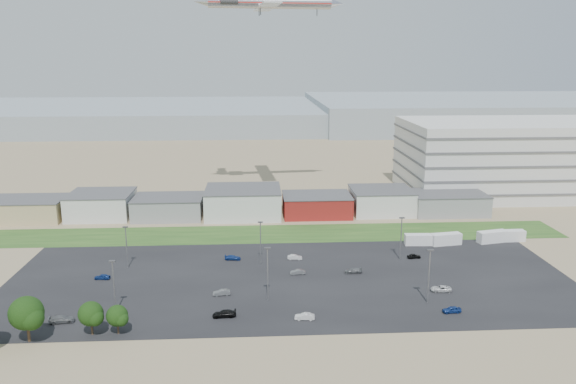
{
  "coord_description": "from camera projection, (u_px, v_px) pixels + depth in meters",
  "views": [
    {
      "loc": [
        -2.03,
        -91.73,
        46.0
      ],
      "look_at": [
        4.59,
        22.0,
        18.7
      ],
      "focal_mm": 35.0,
      "sensor_mm": 36.0,
      "label": 1
    }
  ],
  "objects": [
    {
      "name": "parked_car_4",
      "position": [
        222.0,
        293.0,
        111.47
      ],
      "size": [
        3.57,
        1.55,
        1.14
      ],
      "primitive_type": "imported",
      "rotation": [
        0.0,
        0.0,
        -1.47
      ],
      "color": "#595B5E",
      "rests_on": "ground"
    },
    {
      "name": "parking_lot",
      "position": [
        290.0,
        279.0,
        119.59
      ],
      "size": [
        120.0,
        50.0,
        0.01
      ],
      "primitive_type": "cube",
      "color": "black",
      "rests_on": "ground"
    },
    {
      "name": "parking_garage",
      "position": [
        522.0,
        157.0,
        194.29
      ],
      "size": [
        80.0,
        40.0,
        25.0
      ],
      "primitive_type": "cube",
      "color": "silver",
      "rests_on": "ground"
    },
    {
      "name": "parked_car_3",
      "position": [
        224.0,
        314.0,
        102.14
      ],
      "size": [
        4.39,
        1.93,
        1.25
      ],
      "primitive_type": "imported",
      "rotation": [
        0.0,
        0.0,
        -1.53
      ],
      "color": "black",
      "rests_on": "ground"
    },
    {
      "name": "box_trailer_b",
      "position": [
        446.0,
        239.0,
        141.53
      ],
      "size": [
        8.02,
        3.62,
        2.9
      ],
      "primitive_type": null,
      "rotation": [
        0.0,
        0.0,
        0.16
      ],
      "color": "silver",
      "rests_on": "ground"
    },
    {
      "name": "lightpole_front_m",
      "position": [
        268.0,
        274.0,
        108.15
      ],
      "size": [
        1.27,
        0.53,
        10.77
      ],
      "primitive_type": null,
      "color": "slate",
      "rests_on": "ground"
    },
    {
      "name": "hills_backdrop",
      "position": [
        313.0,
        117.0,
        406.91
      ],
      "size": [
        700.0,
        200.0,
        9.0
      ],
      "primitive_type": null,
      "color": "gray",
      "rests_on": "ground"
    },
    {
      "name": "parked_car_13",
      "position": [
        305.0,
        316.0,
        101.1
      ],
      "size": [
        3.69,
        1.6,
        1.18
      ],
      "primitive_type": "imported",
      "rotation": [
        0.0,
        0.0,
        -1.67
      ],
      "color": "silver",
      "rests_on": "ground"
    },
    {
      "name": "airliner",
      "position": [
        270.0,
        3.0,
        176.84
      ],
      "size": [
        50.59,
        36.95,
        14.09
      ],
      "primitive_type": null,
      "rotation": [
        0.0,
        0.0,
        0.1
      ],
      "color": "silver"
    },
    {
      "name": "parked_car_12",
      "position": [
        353.0,
        271.0,
        123.01
      ],
      "size": [
        3.78,
        1.54,
        1.1
      ],
      "primitive_type": "imported",
      "rotation": [
        0.0,
        0.0,
        -1.57
      ],
      "color": "#595B5E",
      "rests_on": "ground"
    },
    {
      "name": "grass_strip",
      "position": [
        264.0,
        234.0,
        150.37
      ],
      "size": [
        160.0,
        16.0,
        0.02
      ],
      "primitive_type": "cube",
      "color": "#22491B",
      "rests_on": "ground"
    },
    {
      "name": "tree_mid",
      "position": [
        27.0,
        317.0,
        92.34
      ],
      "size": [
        6.0,
        6.0,
        9.01
      ],
      "primitive_type": null,
      "color": "black",
      "rests_on": "ground"
    },
    {
      "name": "box_trailer_d",
      "position": [
        510.0,
        236.0,
        144.37
      ],
      "size": [
        7.59,
        2.51,
        2.83
      ],
      "primitive_type": null,
      "rotation": [
        0.0,
        0.0,
        0.02
      ],
      "color": "silver",
      "rests_on": "ground"
    },
    {
      "name": "parked_car_6",
      "position": [
        233.0,
        258.0,
        131.05
      ],
      "size": [
        3.86,
        1.86,
        1.08
      ],
      "primitive_type": "imported",
      "rotation": [
        0.0,
        0.0,
        1.48
      ],
      "color": "navy",
      "rests_on": "ground"
    },
    {
      "name": "parked_car_2",
      "position": [
        452.0,
        310.0,
        103.86
      ],
      "size": [
        3.53,
        1.62,
        1.17
      ],
      "primitive_type": "imported",
      "rotation": [
        0.0,
        0.0,
        -1.5
      ],
      "color": "navy",
      "rests_on": "ground"
    },
    {
      "name": "lightpole_front_l",
      "position": [
        114.0,
        286.0,
        103.18
      ],
      "size": [
        1.18,
        0.49,
        10.07
      ],
      "primitive_type": null,
      "color": "slate",
      "rests_on": "ground"
    },
    {
      "name": "parked_car_11",
      "position": [
        295.0,
        257.0,
        131.26
      ],
      "size": [
        3.48,
        1.52,
        1.11
      ],
      "primitive_type": "imported",
      "rotation": [
        0.0,
        0.0,
        1.47
      ],
      "color": "silver",
      "rests_on": "ground"
    },
    {
      "name": "lightpole_front_r",
      "position": [
        429.0,
        276.0,
        107.04
      ],
      "size": [
        1.27,
        0.53,
        10.78
      ],
      "primitive_type": null,
      "color": "slate",
      "rests_on": "ground"
    },
    {
      "name": "parked_car_0",
      "position": [
        441.0,
        289.0,
        113.3
      ],
      "size": [
        4.32,
        2.37,
        1.14
      ],
      "primitive_type": "imported",
      "rotation": [
        0.0,
        0.0,
        -1.69
      ],
      "color": "silver",
      "rests_on": "ground"
    },
    {
      "name": "tree_right",
      "position": [
        91.0,
        316.0,
        94.96
      ],
      "size": [
        4.5,
        4.5,
        6.75
      ],
      "primitive_type": null,
      "color": "black",
      "rests_on": "ground"
    },
    {
      "name": "lightpole_back_r",
      "position": [
        401.0,
        239.0,
        130.28
      ],
      "size": [
        1.2,
        0.5,
        10.23
      ],
      "primitive_type": null,
      "color": "slate",
      "rests_on": "ground"
    },
    {
      "name": "parked_car_8",
      "position": [
        414.0,
        256.0,
        132.05
      ],
      "size": [
        3.34,
        1.66,
        1.09
      ],
      "primitive_type": "imported",
      "rotation": [
        0.0,
        0.0,
        1.69
      ],
      "color": "black",
      "rests_on": "ground"
    },
    {
      "name": "parked_car_5",
      "position": [
        102.0,
        277.0,
        119.54
      ],
      "size": [
        3.39,
        1.63,
        1.12
      ],
      "primitive_type": "imported",
      "rotation": [
        0.0,
        0.0,
        -1.67
      ],
      "color": "navy",
      "rests_on": "ground"
    },
    {
      "name": "tree_near",
      "position": [
        117.0,
        318.0,
        95.37
      ],
      "size": [
        3.92,
        3.92,
        5.88
      ],
      "primitive_type": null,
      "color": "black",
      "rests_on": "ground"
    },
    {
      "name": "ground",
      "position": [
        269.0,
        323.0,
        99.89
      ],
      "size": [
        700.0,
        700.0,
        0.0
      ],
      "primitive_type": "plane",
      "color": "#8C7759",
      "rests_on": "ground"
    },
    {
      "name": "box_trailer_a",
      "position": [
        419.0,
        240.0,
        141.41
      ],
      "size": [
        7.38,
        2.64,
        2.73
      ],
      "primitive_type": null,
      "rotation": [
        0.0,
        0.0,
        -0.05
      ],
      "color": "silver",
      "rests_on": "ground"
    },
    {
      "name": "parked_car_7",
      "position": [
        298.0,
        272.0,
        122.27
      ],
      "size": [
        3.36,
        1.37,
        1.08
      ],
      "primitive_type": "imported",
      "rotation": [
        0.0,
        0.0,
        -1.5
      ],
      "color": "#595B5E",
      "rests_on": "ground"
    },
    {
      "name": "lightpole_back_m",
      "position": [
        261.0,
        243.0,
        127.98
      ],
      "size": [
        1.16,
        0.49,
        9.9
      ],
      "primitive_type": null,
      "color": "slate",
      "rests_on": "ground"
    },
    {
      "name": "lightpole_back_l",
      "position": [
        127.0,
        247.0,
        125.16
      ],
      "size": [
        1.14,
        0.47,
        9.65
      ],
      "primitive_type": null,
      "color": "slate",
      "rests_on": "ground"
    },
    {
      "name": "building_row",
      "position": [
        206.0,
        203.0,
        166.93
      ],
      "size": [
        170.0,
        20.0,
        8.0
      ],
      "primitive_type": null,
      "color": "silver",
      "rests_on": "ground"
    },
    {
      "name": "parked_car_10",
      "position": [
        62.0,
        319.0,
        99.96
      ],
      "size": [
        4.64,
        2.4,
        1.29
      ],
      "primitive_type": "imported",
      "rotation": [
        0.0,
        0.0,
        1.71
      ],
      "color": "#595B5E",
      "rests_on": "ground"
    },
    {
      "name": "box_trailer_c",
      "position": [
        492.0,
        237.0,
        143.39
      ],
      "size": [
        8.19,
        4.12,
        2.94
      ],
      "primitive_type": null,
      "rotation": [
        0.0,
        0.0,
        0.22
      ],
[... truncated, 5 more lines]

